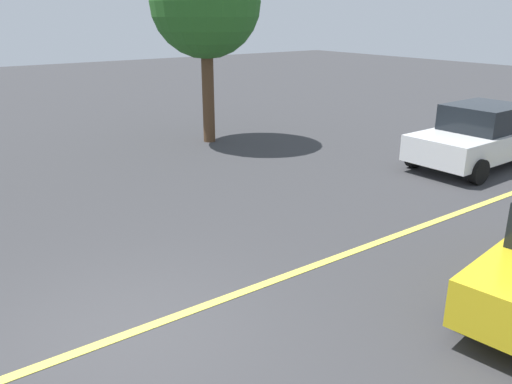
{
  "coord_description": "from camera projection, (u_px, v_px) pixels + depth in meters",
  "views": [
    {
      "loc": [
        -1.99,
        -5.68,
        4.01
      ],
      "look_at": [
        2.63,
        0.66,
        1.28
      ],
      "focal_mm": 36.1,
      "sensor_mm": 36.0,
      "label": 1
    }
  ],
  "objects": [
    {
      "name": "tree_left_verge",
      "position": [
        205.0,
        3.0,
        15.66
      ],
      "size": [
        3.41,
        3.41,
        6.06
      ],
      "color": "#513823",
      "rests_on": "ground_plane"
    },
    {
      "name": "lane_marking_centre",
      "position": [
        298.0,
        272.0,
        8.43
      ],
      "size": [
        28.0,
        0.16,
        0.01
      ],
      "primitive_type": "cube",
      "color": "#E0D14C"
    },
    {
      "name": "car_white_near_curb",
      "position": [
        479.0,
        136.0,
        14.07
      ],
      "size": [
        4.25,
        2.19,
        1.69
      ],
      "color": "white",
      "rests_on": "ground_plane"
    },
    {
      "name": "ground_plane",
      "position": [
        124.0,
        336.0,
        6.76
      ],
      "size": [
        80.0,
        80.0,
        0.0
      ],
      "primitive_type": "plane",
      "color": "#38383A"
    }
  ]
}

